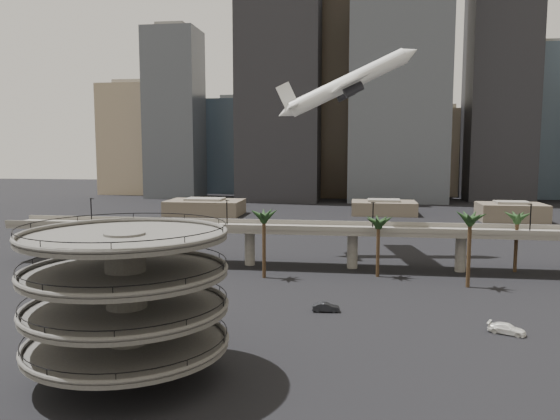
# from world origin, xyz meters

# --- Properties ---
(ground) EXTENTS (700.00, 700.00, 0.00)m
(ground) POSITION_xyz_m (0.00, 0.00, 0.00)
(ground) COLOR black
(ground) RESTS_ON ground
(parking_ramp) EXTENTS (22.20, 22.20, 17.35)m
(parking_ramp) POSITION_xyz_m (-13.00, -4.00, 9.84)
(parking_ramp) COLOR #4A4845
(parking_ramp) RESTS_ON ground
(overpass) EXTENTS (130.00, 9.30, 14.70)m
(overpass) POSITION_xyz_m (0.00, 55.00, 7.34)
(overpass) COLOR slate
(overpass) RESTS_ON ground
(palm_trees) EXTENTS (54.40, 18.40, 14.00)m
(palm_trees) POSITION_xyz_m (21.48, 47.47, 11.30)
(palm_trees) COLOR #41301C
(palm_trees) RESTS_ON ground
(low_buildings) EXTENTS (135.00, 27.50, 6.80)m
(low_buildings) POSITION_xyz_m (6.89, 142.30, 2.86)
(low_buildings) COLOR brown
(low_buildings) RESTS_ON ground
(skyline) EXTENTS (269.00, 86.00, 131.20)m
(skyline) POSITION_xyz_m (15.11, 217.08, 48.02)
(skyline) COLOR gray
(skyline) RESTS_ON ground
(airborne_jet) EXTENTS (34.03, 31.81, 18.61)m
(airborne_jet) POSITION_xyz_m (9.10, 71.61, 40.07)
(airborne_jet) COLOR silver
(airborne_jet) RESTS_ON ground
(car_a) EXTENTS (4.25, 2.14, 1.39)m
(car_a) POSITION_xyz_m (-9.39, 10.93, 0.69)
(car_a) COLOR #A71734
(car_a) RESTS_ON ground
(car_b) EXTENTS (4.34, 1.79, 1.40)m
(car_b) POSITION_xyz_m (7.23, 23.43, 0.70)
(car_b) COLOR black
(car_b) RESTS_ON ground
(car_c) EXTENTS (5.31, 3.85, 1.43)m
(car_c) POSITION_xyz_m (32.29, 16.74, 0.71)
(car_c) COLOR white
(car_c) RESTS_ON ground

